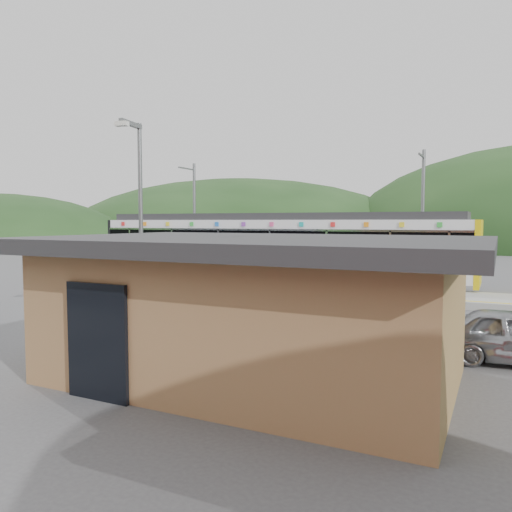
% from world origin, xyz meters
% --- Properties ---
extents(ground, '(120.00, 120.00, 0.00)m').
position_xyz_m(ground, '(0.00, 0.00, 0.00)').
color(ground, '#4C4C4F').
rests_on(ground, ground).
extents(hills, '(146.00, 149.00, 26.00)m').
position_xyz_m(hills, '(6.19, 5.29, 0.00)').
color(hills, '#1E3D19').
rests_on(hills, ground).
extents(platform, '(26.00, 3.20, 0.30)m').
position_xyz_m(platform, '(0.00, 3.30, 0.15)').
color(platform, '#9E9E99').
rests_on(platform, ground).
extents(yellow_line, '(26.00, 0.10, 0.01)m').
position_xyz_m(yellow_line, '(0.00, 2.00, 0.30)').
color(yellow_line, yellow).
rests_on(yellow_line, platform).
extents(train, '(20.44, 3.01, 3.74)m').
position_xyz_m(train, '(-0.31, 6.00, 2.06)').
color(train, black).
rests_on(train, ground).
extents(catenary_mast_west, '(0.18, 1.80, 7.00)m').
position_xyz_m(catenary_mast_west, '(-7.00, 8.56, 3.65)').
color(catenary_mast_west, slate).
rests_on(catenary_mast_west, ground).
extents(catenary_mast_east, '(0.18, 1.80, 7.00)m').
position_xyz_m(catenary_mast_east, '(7.00, 8.56, 3.65)').
color(catenary_mast_east, slate).
rests_on(catenary_mast_east, ground).
extents(station_shelter, '(9.20, 6.20, 3.00)m').
position_xyz_m(station_shelter, '(6.00, -9.01, 1.55)').
color(station_shelter, olive).
rests_on(station_shelter, ground).
extents(lamp_post, '(0.37, 1.09, 6.06)m').
position_xyz_m(lamp_post, '(1.50, -7.30, 3.62)').
color(lamp_post, slate).
rests_on(lamp_post, ground).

